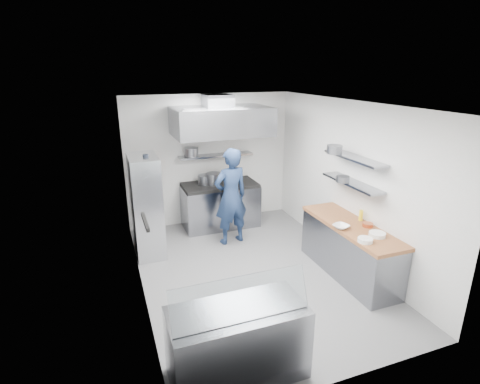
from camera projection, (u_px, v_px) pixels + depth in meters
name	position (u px, v px, depth m)	size (l,w,h in m)	color
floor	(252.00, 272.00, 6.36)	(5.00, 5.00, 0.00)	slate
ceiling	(254.00, 104.00, 5.48)	(5.00, 5.00, 0.00)	silver
wall_back	(210.00, 160.00, 8.14)	(3.60, 0.02, 2.80)	white
wall_front	(349.00, 270.00, 3.70)	(3.60, 0.02, 2.80)	white
wall_left	(136.00, 208.00, 5.32)	(5.00, 0.02, 2.80)	white
wall_right	(349.00, 183.00, 6.52)	(5.00, 0.02, 2.80)	white
gas_range	(220.00, 206.00, 8.12)	(1.60, 0.80, 0.90)	gray
cooktop	(220.00, 185.00, 7.97)	(1.57, 0.78, 0.06)	black
stock_pot_left	(205.00, 180.00, 7.89)	(0.31, 0.31, 0.20)	slate
stock_pot_mid	(214.00, 179.00, 7.89)	(0.34, 0.34, 0.24)	slate
stock_pot_right	(236.00, 174.00, 8.39)	(0.29, 0.29, 0.16)	slate
over_range_shelf	(216.00, 155.00, 8.00)	(1.60, 0.30, 0.04)	gray
shelf_pot_a	(191.00, 152.00, 7.83)	(0.29, 0.29, 0.18)	slate
extractor_hood	(221.00, 121.00, 7.38)	(1.90, 1.15, 0.55)	gray
hood_duct	(218.00, 101.00, 7.46)	(0.55, 0.55, 0.24)	slate
red_firebox	(152.00, 164.00, 7.67)	(0.22, 0.10, 0.26)	red
chef	(231.00, 197.00, 7.18)	(0.69, 0.45, 1.90)	#192B4D
wire_rack	(146.00, 206.00, 6.77)	(0.50, 0.90, 1.85)	silver
rack_bin_a	(149.00, 218.00, 6.56)	(0.17, 0.22, 0.20)	white
rack_bin_b	(144.00, 185.00, 6.74)	(0.13, 0.17, 0.15)	yellow
rack_jar	(146.00, 160.00, 6.44)	(0.10, 0.10, 0.18)	black
knife_strip	(145.00, 222.00, 4.49)	(0.04, 0.55, 0.05)	black
prep_counter_base	(349.00, 251.00, 6.19)	(0.62, 2.00, 0.84)	gray
prep_counter_top	(352.00, 226.00, 6.05)	(0.65, 2.04, 0.06)	#8F5E2F
plate_stack_a	(377.00, 234.00, 5.60)	(0.25, 0.25, 0.06)	white
plate_stack_b	(365.00, 240.00, 5.42)	(0.22, 0.22, 0.06)	white
copper_pan	(368.00, 225.00, 5.95)	(0.16, 0.16, 0.06)	#BF5D36
squeeze_bottle	(361.00, 215.00, 6.17)	(0.07, 0.07, 0.18)	yellow
mixing_bowl	(341.00, 227.00, 5.88)	(0.24, 0.24, 0.06)	white
wall_shelf_lower	(352.00, 183.00, 6.17)	(0.30, 1.30, 0.04)	gray
wall_shelf_upper	(355.00, 158.00, 6.03)	(0.30, 1.30, 0.04)	gray
shelf_pot_c	(343.00, 179.00, 6.13)	(0.22, 0.22, 0.10)	slate
shelf_pot_d	(335.00, 149.00, 6.23)	(0.26, 0.26, 0.14)	slate
display_case	(237.00, 343.00, 4.12)	(1.50, 0.70, 0.85)	gray
display_glass	(241.00, 298.00, 3.81)	(1.47, 0.02, 0.45)	silver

